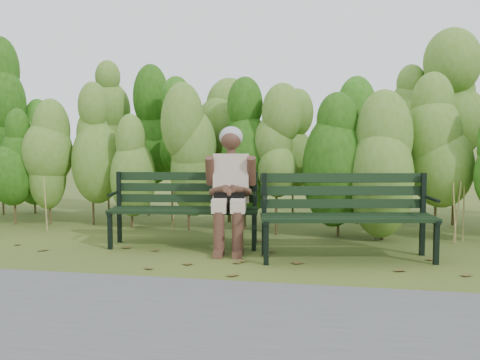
# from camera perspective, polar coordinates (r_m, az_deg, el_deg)

# --- Properties ---
(ground) EXTENTS (80.00, 80.00, 0.00)m
(ground) POSITION_cam_1_polar(r_m,az_deg,el_deg) (5.69, -0.67, -7.84)
(ground) COLOR #3C4B21
(footpath) EXTENTS (60.00, 2.50, 0.01)m
(footpath) POSITION_cam_1_polar(r_m,az_deg,el_deg) (3.65, -7.89, -15.19)
(footpath) COLOR #474749
(footpath) RESTS_ON ground
(hedge_band) EXTENTS (11.04, 1.67, 2.42)m
(hedge_band) POSITION_cam_1_polar(r_m,az_deg,el_deg) (7.39, 2.23, 4.91)
(hedge_band) COLOR #47381E
(hedge_band) RESTS_ON ground
(leaf_litter) EXTENTS (5.66, 2.08, 0.01)m
(leaf_litter) POSITION_cam_1_polar(r_m,az_deg,el_deg) (5.56, 3.09, -8.12)
(leaf_litter) COLOR brown
(leaf_litter) RESTS_ON ground
(bench_left) EXTENTS (1.67, 0.75, 0.81)m
(bench_left) POSITION_cam_1_polar(r_m,az_deg,el_deg) (6.26, -5.60, -2.28)
(bench_left) COLOR black
(bench_left) RESTS_ON ground
(bench_right) EXTENTS (1.76, 0.87, 0.84)m
(bench_right) POSITION_cam_1_polar(r_m,az_deg,el_deg) (5.67, 10.70, -2.87)
(bench_right) COLOR black
(bench_right) RESTS_ON ground
(seated_woman) EXTENTS (0.57, 0.84, 1.32)m
(seated_woman) POSITION_cam_1_polar(r_m,az_deg,el_deg) (6.00, -0.98, -0.17)
(seated_woman) COLOR #C8B09C
(seated_woman) RESTS_ON ground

